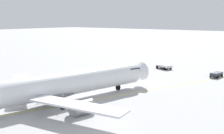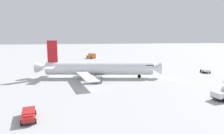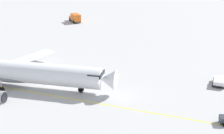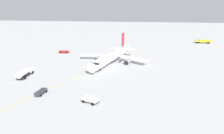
{
  "view_description": "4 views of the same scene",
  "coord_description": "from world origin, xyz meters",
  "px_view_note": "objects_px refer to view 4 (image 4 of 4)",
  "views": [
    {
      "loc": [
        -41.16,
        28.93,
        14.08
      ],
      "look_at": [
        -2.67,
        -20.4,
        3.27
      ],
      "focal_mm": 45.11,
      "sensor_mm": 36.0,
      "label": 1
    },
    {
      "loc": [
        -68.28,
        6.99,
        13.07
      ],
      "look_at": [
        -9.14,
        -5.58,
        3.88
      ],
      "focal_mm": 31.94,
      "sensor_mm": 36.0,
      "label": 2
    },
    {
      "loc": [
        -64.33,
        -21.58,
        25.63
      ],
      "look_at": [
        -2.67,
        -20.4,
        2.9
      ],
      "focal_mm": 52.03,
      "sensor_mm": 36.0,
      "label": 3
    },
    {
      "loc": [
        9.18,
        -86.71,
        23.47
      ],
      "look_at": [
        -2.67,
        -20.4,
        3.52
      ],
      "focal_mm": 31.33,
      "sensor_mm": 36.0,
      "label": 4
    }
  ],
  "objects_px": {
    "airliner_main": "(112,56)",
    "baggage_truck_truck": "(41,92)",
    "ops_pickup_truck": "(64,52)",
    "fuel_tanker_truck": "(24,73)",
    "pushback_tug_truck": "(90,99)",
    "fire_tender_truck": "(203,41)"
  },
  "relations": [
    {
      "from": "fuel_tanker_truck",
      "to": "airliner_main",
      "type": "bearing_deg",
      "value": -55.08
    },
    {
      "from": "airliner_main",
      "to": "ops_pickup_truck",
      "type": "xyz_separation_m",
      "value": [
        -30.13,
        15.37,
        -2.07
      ]
    },
    {
      "from": "pushback_tug_truck",
      "to": "fuel_tanker_truck",
      "type": "distance_m",
      "value": 32.75
    },
    {
      "from": "ops_pickup_truck",
      "to": "airliner_main",
      "type": "bearing_deg",
      "value": 143.85
    },
    {
      "from": "ops_pickup_truck",
      "to": "baggage_truck_truck",
      "type": "bearing_deg",
      "value": 97.66
    },
    {
      "from": "airliner_main",
      "to": "fuel_tanker_truck",
      "type": "xyz_separation_m",
      "value": [
        -27.73,
        -24.89,
        -1.3
      ]
    },
    {
      "from": "fuel_tanker_truck",
      "to": "ops_pickup_truck",
      "type": "bearing_deg",
      "value": -3.58
    },
    {
      "from": "airliner_main",
      "to": "pushback_tug_truck",
      "type": "distance_m",
      "value": 40.24
    },
    {
      "from": "fuel_tanker_truck",
      "to": "ops_pickup_truck",
      "type": "height_order",
      "value": "fuel_tanker_truck"
    },
    {
      "from": "fire_tender_truck",
      "to": "ops_pickup_truck",
      "type": "height_order",
      "value": "fire_tender_truck"
    },
    {
      "from": "baggage_truck_truck",
      "to": "ops_pickup_truck",
      "type": "height_order",
      "value": "ops_pickup_truck"
    },
    {
      "from": "airliner_main",
      "to": "ops_pickup_truck",
      "type": "bearing_deg",
      "value": -104.96
    },
    {
      "from": "baggage_truck_truck",
      "to": "fire_tender_truck",
      "type": "bearing_deg",
      "value": -30.11
    },
    {
      "from": "airliner_main",
      "to": "fuel_tanker_truck",
      "type": "bearing_deg",
      "value": -36.04
    },
    {
      "from": "airliner_main",
      "to": "baggage_truck_truck",
      "type": "distance_m",
      "value": 40.4
    },
    {
      "from": "baggage_truck_truck",
      "to": "ops_pickup_truck",
      "type": "relative_size",
      "value": 0.77
    },
    {
      "from": "fire_tender_truck",
      "to": "pushback_tug_truck",
      "type": "bearing_deg",
      "value": 61.01
    },
    {
      "from": "baggage_truck_truck",
      "to": "ops_pickup_truck",
      "type": "bearing_deg",
      "value": 20.91
    },
    {
      "from": "pushback_tug_truck",
      "to": "fire_tender_truck",
      "type": "height_order",
      "value": "fire_tender_truck"
    },
    {
      "from": "airliner_main",
      "to": "ops_pickup_truck",
      "type": "distance_m",
      "value": 33.89
    },
    {
      "from": "fuel_tanker_truck",
      "to": "baggage_truck_truck",
      "type": "distance_m",
      "value": 18.8
    },
    {
      "from": "airliner_main",
      "to": "baggage_truck_truck",
      "type": "height_order",
      "value": "airliner_main"
    }
  ]
}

